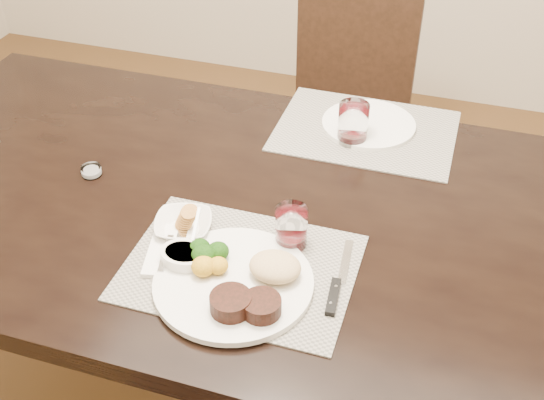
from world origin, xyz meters
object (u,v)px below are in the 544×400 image
(dinner_plate, at_px, (240,281))
(far_plate, at_px, (369,124))
(steak_knife, at_px, (336,288))
(cracker_bowl, at_px, (183,225))
(wine_glass_near, at_px, (291,229))
(chair_far, at_px, (346,103))

(dinner_plate, relative_size, far_plate, 1.28)
(steak_knife, relative_size, cracker_bowl, 1.47)
(cracker_bowl, bearing_deg, dinner_plate, -35.95)
(wine_glass_near, relative_size, far_plate, 0.37)
(dinner_plate, xyz_separation_m, wine_glass_near, (0.06, 0.16, 0.02))
(dinner_plate, bearing_deg, wine_glass_near, 91.88)
(far_plate, bearing_deg, chair_far, 106.96)
(chair_far, xyz_separation_m, dinner_plate, (0.04, -1.19, 0.27))
(dinner_plate, height_order, wine_glass_near, wine_glass_near)
(wine_glass_near, xyz_separation_m, far_plate, (0.06, 0.51, -0.04))
(far_plate, bearing_deg, wine_glass_near, -97.13)
(chair_far, relative_size, dinner_plate, 2.85)
(steak_knife, distance_m, cracker_bowl, 0.36)
(wine_glass_near, height_order, far_plate, wine_glass_near)
(steak_knife, xyz_separation_m, cracker_bowl, (-0.35, 0.07, 0.01))
(dinner_plate, distance_m, cracker_bowl, 0.21)
(far_plate, bearing_deg, cracker_bowl, -118.65)
(chair_far, distance_m, wine_glass_near, 1.08)
(chair_far, height_order, far_plate, chair_far)
(dinner_plate, bearing_deg, chair_far, 114.32)
(steak_knife, height_order, wine_glass_near, wine_glass_near)
(steak_knife, bearing_deg, cracker_bowl, 163.06)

